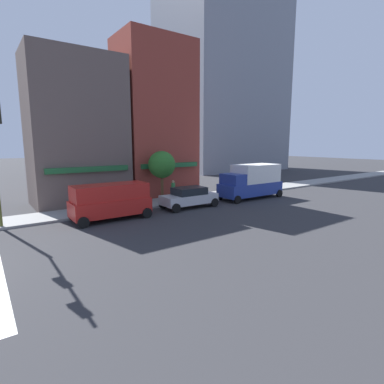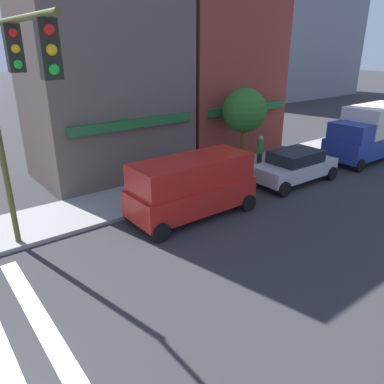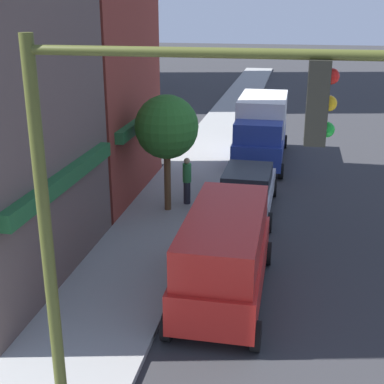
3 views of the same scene
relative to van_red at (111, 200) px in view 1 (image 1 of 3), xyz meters
name	(u,v)px [view 1 (image 1 of 3)]	position (x,y,z in m)	size (l,w,h in m)	color
storefront_row	(121,125)	(3.76, 6.80, 5.25)	(14.13, 5.30, 14.23)	brown
van_red	(111,200)	(0.00, 0.00, 0.00)	(5.01, 2.22, 2.34)	#B21E19
sedan_silver	(189,197)	(6.25, 0.00, -0.44)	(4.43, 2.02, 1.59)	#B7B7BC
box_truck_blue	(251,181)	(13.12, 0.00, 0.30)	(6.20, 2.42, 3.04)	navy
pedestrian_green_top	(173,190)	(6.20, 2.24, -0.21)	(0.32, 0.32, 1.77)	#23232D
street_tree	(162,165)	(5.47, 2.80, 1.90)	(2.23, 2.23, 4.17)	brown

